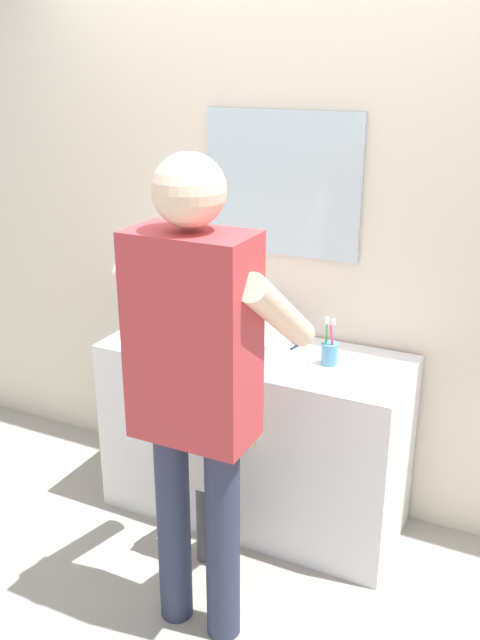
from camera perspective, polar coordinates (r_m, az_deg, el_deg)
name	(u,v)px	position (r m, az deg, el deg)	size (l,w,h in m)	color
ground_plane	(225,547)	(3.28, -1.21, -18.01)	(14.00, 14.00, 0.00)	#9E998E
back_wall	(286,222)	(3.20, 3.74, 8.02)	(4.40, 0.10, 2.70)	beige
vanity_cabinet	(254,434)	(3.27, 1.17, -9.29)	(1.37, 0.54, 0.84)	white
sink_basin	(253,340)	(3.04, 1.08, -1.67)	(0.39, 0.39, 0.11)	silver
faucet	(274,318)	(3.23, 2.82, 0.12)	(0.18, 0.14, 0.18)	#B7BABF
toothbrush_cup	(329,352)	(2.95, 7.31, -2.64)	(0.07, 0.07, 0.21)	#4C8EB2
soap_bottle	(203,321)	(3.24, -3.04, -0.05)	(0.06, 0.06, 0.17)	#B27FC6
child_toddler	(213,461)	(2.92, -2.22, -11.42)	(0.26, 0.26, 0.84)	#47474C
adult_parent	(196,367)	(2.36, -3.60, -3.87)	(0.55, 0.58, 1.79)	#2D334C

